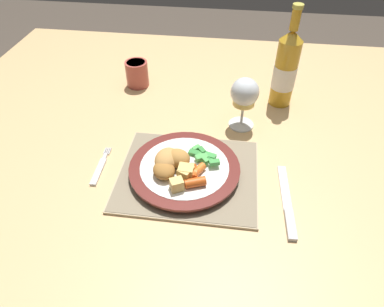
% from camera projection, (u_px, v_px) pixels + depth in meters
% --- Properties ---
extents(ground_plane, '(6.00, 6.00, 0.00)m').
position_uv_depth(ground_plane, '(196.00, 267.00, 1.40)').
color(ground_plane, '#4C4238').
extents(dining_table, '(1.45, 1.07, 0.74)m').
position_uv_depth(dining_table, '(198.00, 143.00, 0.96)').
color(dining_table, tan).
rests_on(dining_table, ground).
extents(placemat, '(0.31, 0.26, 0.01)m').
position_uv_depth(placemat, '(190.00, 175.00, 0.76)').
color(placemat, tan).
rests_on(placemat, dining_table).
extents(dinner_plate, '(0.24, 0.24, 0.02)m').
position_uv_depth(dinner_plate, '(185.00, 169.00, 0.75)').
color(dinner_plate, white).
rests_on(dinner_plate, placemat).
extents(breaded_croquettes, '(0.09, 0.10, 0.04)m').
position_uv_depth(breaded_croquettes, '(170.00, 161.00, 0.73)').
color(breaded_croquettes, '#A87033').
rests_on(breaded_croquettes, dinner_plate).
extents(green_beans_pile, '(0.07, 0.07, 0.02)m').
position_uv_depth(green_beans_pile, '(204.00, 156.00, 0.76)').
color(green_beans_pile, '#338438').
rests_on(green_beans_pile, dinner_plate).
extents(glazed_carrots, '(0.06, 0.07, 0.02)m').
position_uv_depth(glazed_carrots, '(193.00, 175.00, 0.71)').
color(glazed_carrots, '#CC5119').
rests_on(glazed_carrots, dinner_plate).
extents(fork, '(0.02, 0.12, 0.01)m').
position_uv_depth(fork, '(100.00, 168.00, 0.77)').
color(fork, silver).
rests_on(fork, dining_table).
extents(table_knife, '(0.03, 0.20, 0.01)m').
position_uv_depth(table_knife, '(288.00, 207.00, 0.69)').
color(table_knife, silver).
rests_on(table_knife, dining_table).
extents(wine_glass, '(0.07, 0.07, 0.14)m').
position_uv_depth(wine_glass, '(245.00, 94.00, 0.84)').
color(wine_glass, silver).
rests_on(wine_glass, dining_table).
extents(bottle, '(0.06, 0.06, 0.27)m').
position_uv_depth(bottle, '(285.00, 69.00, 0.91)').
color(bottle, gold).
rests_on(bottle, dining_table).
extents(roast_potatoes, '(0.05, 0.07, 0.03)m').
position_uv_depth(roast_potatoes, '(185.00, 175.00, 0.71)').
color(roast_potatoes, '#E5BC66').
rests_on(roast_potatoes, dinner_plate).
extents(drinking_cup, '(0.07, 0.07, 0.08)m').
position_uv_depth(drinking_cup, '(137.00, 73.00, 1.02)').
color(drinking_cup, '#B24C42').
rests_on(drinking_cup, dining_table).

